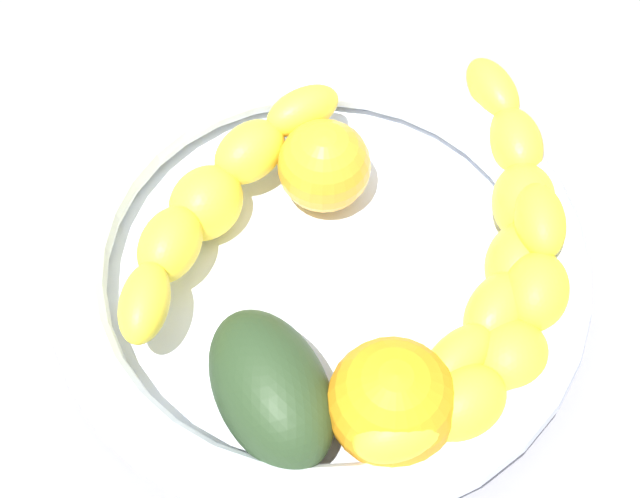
{
  "coord_description": "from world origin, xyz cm",
  "views": [
    {
      "loc": [
        28.77,
        1.23,
        54.05
      ],
      "look_at": [
        0.0,
        0.0,
        8.27
      ],
      "focal_mm": 53.58,
      "sensor_mm": 36.0,
      "label": 1
    }
  ],
  "objects_px": {
    "banana_draped_left": "(507,223)",
    "banana_draped_right": "(496,343)",
    "banana_arching_top": "(214,200)",
    "fruit_bowl": "(320,270)",
    "orange_front": "(392,403)",
    "avocado_dark": "(271,389)",
    "orange_mid_left": "(330,166)"
  },
  "relations": [
    {
      "from": "banana_draped_left",
      "to": "banana_draped_right",
      "type": "bearing_deg",
      "value": -7.87
    },
    {
      "from": "banana_draped_right",
      "to": "banana_arching_top",
      "type": "bearing_deg",
      "value": -118.95
    },
    {
      "from": "banana_arching_top",
      "to": "fruit_bowl",
      "type": "bearing_deg",
      "value": 63.4
    },
    {
      "from": "orange_front",
      "to": "avocado_dark",
      "type": "relative_size",
      "value": 0.71
    },
    {
      "from": "orange_mid_left",
      "to": "orange_front",
      "type": "bearing_deg",
      "value": 13.54
    },
    {
      "from": "fruit_bowl",
      "to": "banana_arching_top",
      "type": "bearing_deg",
      "value": -116.6
    },
    {
      "from": "avocado_dark",
      "to": "banana_draped_right",
      "type": "bearing_deg",
      "value": 103.86
    },
    {
      "from": "banana_draped_left",
      "to": "banana_draped_right",
      "type": "distance_m",
      "value": 0.08
    },
    {
      "from": "fruit_bowl",
      "to": "banana_draped_right",
      "type": "xyz_separation_m",
      "value": [
        0.06,
        0.1,
        0.03
      ]
    },
    {
      "from": "banana_draped_right",
      "to": "banana_arching_top",
      "type": "distance_m",
      "value": 0.18
    },
    {
      "from": "banana_draped_left",
      "to": "avocado_dark",
      "type": "distance_m",
      "value": 0.17
    },
    {
      "from": "orange_front",
      "to": "avocado_dark",
      "type": "bearing_deg",
      "value": -97.05
    },
    {
      "from": "banana_draped_right",
      "to": "orange_mid_left",
      "type": "height_order",
      "value": "same"
    },
    {
      "from": "banana_draped_left",
      "to": "orange_mid_left",
      "type": "height_order",
      "value": "orange_mid_left"
    },
    {
      "from": "banana_draped_left",
      "to": "banana_draped_right",
      "type": "xyz_separation_m",
      "value": [
        0.08,
        -0.01,
        0.01
      ]
    },
    {
      "from": "banana_arching_top",
      "to": "orange_front",
      "type": "distance_m",
      "value": 0.16
    },
    {
      "from": "avocado_dark",
      "to": "orange_front",
      "type": "bearing_deg",
      "value": 82.95
    },
    {
      "from": "banana_draped_right",
      "to": "avocado_dark",
      "type": "xyz_separation_m",
      "value": [
        0.03,
        -0.12,
        -0.0
      ]
    },
    {
      "from": "banana_draped_left",
      "to": "avocado_dark",
      "type": "height_order",
      "value": "avocado_dark"
    },
    {
      "from": "orange_front",
      "to": "avocado_dark",
      "type": "distance_m",
      "value": 0.06
    },
    {
      "from": "orange_front",
      "to": "banana_arching_top",
      "type": "bearing_deg",
      "value": -140.21
    },
    {
      "from": "avocado_dark",
      "to": "fruit_bowl",
      "type": "bearing_deg",
      "value": 165.65
    },
    {
      "from": "banana_draped_left",
      "to": "avocado_dark",
      "type": "bearing_deg",
      "value": -49.62
    },
    {
      "from": "orange_mid_left",
      "to": "avocado_dark",
      "type": "distance_m",
      "value": 0.15
    },
    {
      "from": "fruit_bowl",
      "to": "banana_draped_left",
      "type": "height_order",
      "value": "banana_draped_left"
    },
    {
      "from": "orange_mid_left",
      "to": "avocado_dark",
      "type": "xyz_separation_m",
      "value": [
        0.15,
        -0.03,
        -0.0
      ]
    },
    {
      "from": "fruit_bowl",
      "to": "banana_arching_top",
      "type": "height_order",
      "value": "banana_arching_top"
    },
    {
      "from": "banana_draped_left",
      "to": "avocado_dark",
      "type": "relative_size",
      "value": 2.58
    },
    {
      "from": "orange_front",
      "to": "orange_mid_left",
      "type": "height_order",
      "value": "orange_front"
    },
    {
      "from": "orange_mid_left",
      "to": "banana_draped_left",
      "type": "bearing_deg",
      "value": 70.85
    },
    {
      "from": "banana_draped_left",
      "to": "banana_arching_top",
      "type": "height_order",
      "value": "banana_arching_top"
    },
    {
      "from": "orange_front",
      "to": "orange_mid_left",
      "type": "bearing_deg",
      "value": -166.46
    }
  ]
}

